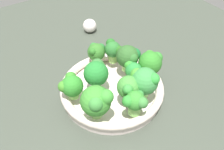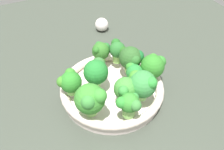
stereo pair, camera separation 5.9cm
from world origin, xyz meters
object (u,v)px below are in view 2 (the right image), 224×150
object	(u,v)px
bowl	(112,89)
broccoli_floret_6	(97,71)
broccoli_floret_2	(118,50)
broccoli_floret_10	(129,104)
broccoli_floret_3	(101,51)
broccoli_floret_8	(91,99)
broccoli_floret_9	(142,84)
garlic_bulb	(102,25)
broccoli_floret_7	(132,58)
broccoli_floret_5	(153,66)
broccoli_floret_4	(134,71)
broccoli_floret_1	(70,82)
broccoli_floret_0	(125,89)

from	to	relation	value
bowl	broccoli_floret_6	distance (cm)	6.92
broccoli_floret_2	broccoli_floret_10	size ratio (longest dim) A/B	1.04
broccoli_floret_3	broccoli_floret_8	distance (cm)	18.26
broccoli_floret_9	garlic_bulb	size ratio (longest dim) A/B	1.66
broccoli_floret_8	broccoli_floret_10	world-z (taller)	broccoli_floret_8
bowl	broccoli_floret_3	bearing A→B (deg)	-7.73
broccoli_floret_8	garlic_bulb	distance (cm)	39.99
bowl	broccoli_floret_7	bearing A→B (deg)	-71.39
broccoli_floret_10	broccoli_floret_9	bearing A→B (deg)	-56.67
broccoli_floret_2	broccoli_floret_5	world-z (taller)	broccoli_floret_5
broccoli_floret_6	garlic_bulb	world-z (taller)	broccoli_floret_6
broccoli_floret_2	broccoli_floret_3	bearing A→B (deg)	62.18
broccoli_floret_5	broccoli_floret_9	world-z (taller)	broccoli_floret_9
broccoli_floret_6	broccoli_floret_7	size ratio (longest dim) A/B	0.98
broccoli_floret_4	broccoli_floret_5	size ratio (longest dim) A/B	0.77
broccoli_floret_7	broccoli_floret_6	bearing A→B (deg)	91.87
broccoli_floret_1	broccoli_floret_7	size ratio (longest dim) A/B	0.83
broccoli_floret_0	broccoli_floret_7	size ratio (longest dim) A/B	0.89
broccoli_floret_7	broccoli_floret_10	bearing A→B (deg)	149.22
garlic_bulb	broccoli_floret_8	bearing A→B (deg)	152.95
bowl	garlic_bulb	xyz separation A→B (cm)	(28.92, -10.00, 0.39)
broccoli_floret_1	broccoli_floret_5	distance (cm)	20.54
bowl	broccoli_floret_4	distance (cm)	7.31
broccoli_floret_2	broccoli_floret_4	distance (cm)	8.63
broccoli_floret_1	broccoli_floret_4	xyz separation A→B (cm)	(-3.05, -15.12, -0.23)
garlic_bulb	broccoli_floret_6	bearing A→B (deg)	154.15
broccoli_floret_9	broccoli_floret_1	bearing A→B (deg)	58.19
bowl	broccoli_floret_2	xyz separation A→B (cm)	(7.32, -5.24, 5.66)
broccoli_floret_1	broccoli_floret_10	size ratio (longest dim) A/B	0.98
broccoli_floret_1	broccoli_floret_7	world-z (taller)	broccoli_floret_7
broccoli_floret_1	broccoli_floret_4	world-z (taller)	broccoli_floret_1
broccoli_floret_8	garlic_bulb	size ratio (longest dim) A/B	1.74
broccoli_floret_9	broccoli_floret_5	bearing A→B (deg)	-51.15
broccoli_floret_10	broccoli_floret_0	bearing A→B (deg)	-16.60
broccoli_floret_6	broccoli_floret_2	bearing A→B (deg)	-56.88
broccoli_floret_10	broccoli_floret_6	bearing A→B (deg)	10.12
broccoli_floret_5	broccoli_floret_8	xyz separation A→B (cm)	(-4.26, 18.24, 1.01)
broccoli_floret_3	broccoli_floret_6	size ratio (longest dim) A/B	0.83
broccoli_floret_10	garlic_bulb	world-z (taller)	broccoli_floret_10
broccoli_floret_2	broccoli_floret_4	world-z (taller)	broccoli_floret_2
broccoli_floret_10	garlic_bulb	distance (cm)	41.03
broccoli_floret_0	broccoli_floret_3	size ratio (longest dim) A/B	1.11
broccoli_floret_2	broccoli_floret_9	size ratio (longest dim) A/B	0.84
broccoli_floret_9	broccoli_floret_8	bearing A→B (deg)	86.83
broccoli_floret_5	broccoli_floret_9	size ratio (longest dim) A/B	0.89
broccoli_floret_3	broccoli_floret_5	xyz separation A→B (cm)	(-11.43, -9.00, 0.23)
bowl	broccoli_floret_8	bearing A→B (deg)	128.24
broccoli_floret_4	broccoli_floret_8	xyz separation A→B (cm)	(-5.00, 13.18, 1.53)
broccoli_floret_5	broccoli_floret_3	bearing A→B (deg)	38.20
broccoli_floret_4	garlic_bulb	distance (cm)	30.92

